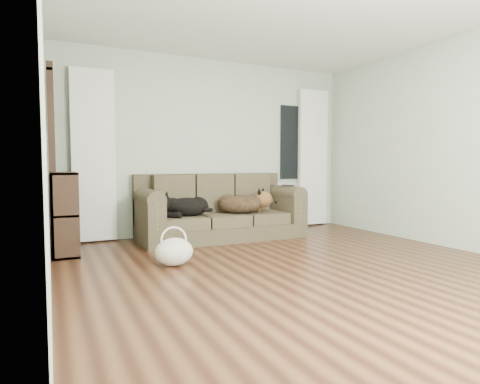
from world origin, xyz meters
name	(u,v)px	position (x,y,z in m)	size (l,w,h in m)	color
floor	(307,271)	(0.00, 0.00, 0.00)	(5.00, 5.00, 0.00)	black
wall_back	(212,147)	(0.00, 2.50, 1.30)	(4.50, 0.04, 2.60)	#A8B8A2
wall_left	(46,127)	(-2.25, 0.00, 1.30)	(0.04, 5.00, 2.60)	#A8B8A2
wall_right	(465,142)	(2.25, 0.00, 1.30)	(0.04, 5.00, 2.60)	#A8B8A2
curtain_left	(94,156)	(-1.70, 2.42, 1.15)	(0.55, 0.08, 2.25)	white
curtain_right	(313,158)	(1.80, 2.42, 1.15)	(0.55, 0.08, 2.25)	white
window_pane	(294,143)	(1.45, 2.47, 1.40)	(0.50, 0.03, 1.20)	black
door_casing	(52,163)	(-2.20, 2.05, 1.05)	(0.07, 0.60, 2.10)	black
sofa	(221,206)	(-0.07, 1.97, 0.45)	(2.26, 0.98, 0.93)	#2C2A1E
dog_black_lab	(184,206)	(-0.62, 1.93, 0.48)	(0.60, 0.42, 0.25)	black
dog_shepherd	(242,203)	(0.22, 1.89, 0.49)	(0.65, 0.46, 0.29)	black
tv_remote	(288,185)	(0.91, 1.78, 0.73)	(0.05, 0.19, 0.02)	black
tote_bag	(174,250)	(-1.11, 0.75, 0.16)	(0.39, 0.30, 0.29)	beige
bookshelf	(64,211)	(-2.09, 1.87, 0.50)	(0.28, 0.76, 0.94)	black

